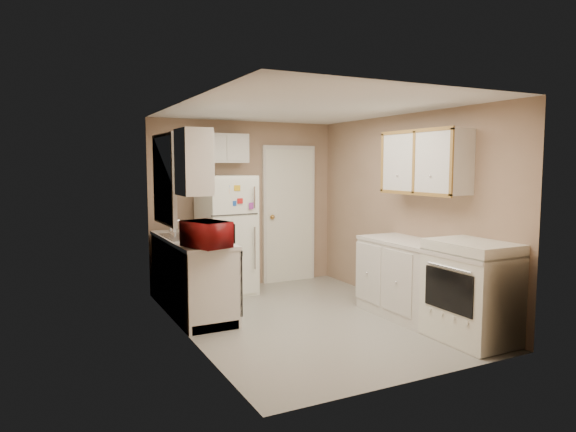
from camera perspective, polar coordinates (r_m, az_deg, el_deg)
name	(u,v)px	position (r m, az deg, el deg)	size (l,w,h in m)	color
floor	(307,319)	(6.04, 2.17, -11.34)	(3.80, 3.80, 0.00)	#B0ADA4
ceiling	(308,108)	(5.81, 2.26, 11.91)	(3.80, 3.80, 0.00)	white
wall_left	(186,222)	(5.28, -11.22, -0.61)	(3.80, 3.80, 0.00)	tan
wall_right	(406,211)	(6.59, 12.93, 0.59)	(3.80, 3.80, 0.00)	tan
wall_back	(245,204)	(7.52, -4.79, 1.32)	(2.80, 2.80, 0.00)	tan
wall_front	(422,236)	(4.25, 14.67, -2.19)	(2.80, 2.80, 0.00)	tan
left_counter	(192,275)	(6.33, -10.64, -6.44)	(0.60, 1.80, 0.90)	silver
dishwasher	(232,279)	(5.86, -6.26, -6.97)	(0.03, 0.58, 0.72)	black
sink	(188,240)	(6.40, -11.08, -2.58)	(0.54, 0.74, 0.16)	gray
microwave	(207,233)	(5.48, -9.00, -1.93)	(0.28, 0.51, 0.34)	maroon
soap_bottle	(173,224)	(6.89, -12.71, -0.87)	(0.07, 0.08, 0.16)	silver
window_blinds	(165,179)	(6.28, -13.50, 3.98)	(0.10, 0.98, 1.08)	silver
upper_cabinet_left	(194,162)	(5.50, -10.44, 5.91)	(0.30, 0.45, 0.70)	silver
refrigerator	(226,235)	(7.07, -6.86, -2.11)	(0.67, 0.65, 1.63)	white
cabinet_over_fridge	(222,148)	(7.22, -7.37, 7.47)	(0.70, 0.30, 0.40)	silver
interior_door	(289,215)	(7.79, 0.11, 0.16)	(0.86, 0.06, 2.08)	white
right_counter	(430,285)	(5.92, 15.48, -7.41)	(0.60, 2.00, 0.90)	silver
stove	(474,291)	(5.53, 19.98, -7.81)	(0.68, 0.84, 1.02)	white
upper_cabinet_right	(425,162)	(6.09, 14.97, 5.78)	(0.30, 1.20, 0.70)	silver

